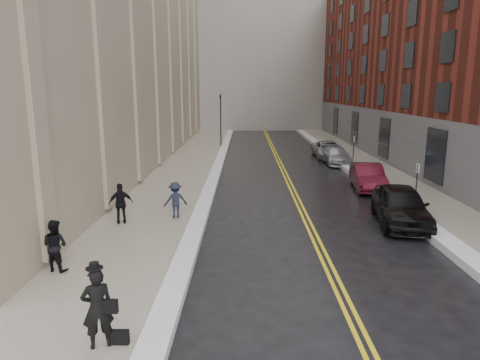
{
  "coord_description": "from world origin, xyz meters",
  "views": [
    {
      "loc": [
        -0.21,
        -11.82,
        5.62
      ],
      "look_at": [
        -0.44,
        7.12,
        1.6
      ],
      "focal_mm": 32.0,
      "sensor_mm": 36.0,
      "label": 1
    }
  ],
  "objects_px": {
    "car_silver_near": "(336,156)",
    "pedestrian_a": "(55,245)",
    "pedestrian_b": "(175,200)",
    "pedestrian_c": "(121,203)",
    "car_maroon": "(368,177)",
    "car_silver_far": "(328,149)",
    "pedestrian_main": "(97,308)",
    "car_black": "(401,205)"
  },
  "relations": [
    {
      "from": "pedestrian_main",
      "to": "pedestrian_b",
      "type": "xyz_separation_m",
      "value": [
        0.13,
        9.56,
        -0.12
      ]
    },
    {
      "from": "car_maroon",
      "to": "pedestrian_main",
      "type": "xyz_separation_m",
      "value": [
        -10.16,
        -15.69,
        0.33
      ]
    },
    {
      "from": "car_maroon",
      "to": "car_silver_near",
      "type": "height_order",
      "value": "car_maroon"
    },
    {
      "from": "pedestrian_main",
      "to": "pedestrian_a",
      "type": "xyz_separation_m",
      "value": [
        -2.66,
        3.98,
        -0.1
      ]
    },
    {
      "from": "car_black",
      "to": "car_silver_near",
      "type": "relative_size",
      "value": 1.1
    },
    {
      "from": "car_silver_near",
      "to": "pedestrian_b",
      "type": "bearing_deg",
      "value": -125.01
    },
    {
      "from": "pedestrian_c",
      "to": "car_silver_far",
      "type": "bearing_deg",
      "value": -141.58
    },
    {
      "from": "car_silver_far",
      "to": "pedestrian_a",
      "type": "relative_size",
      "value": 3.02
    },
    {
      "from": "car_black",
      "to": "pedestrian_c",
      "type": "distance_m",
      "value": 11.73
    },
    {
      "from": "car_maroon",
      "to": "pedestrian_c",
      "type": "xyz_separation_m",
      "value": [
        -12.15,
        -6.96,
        0.27
      ]
    },
    {
      "from": "pedestrian_main",
      "to": "car_silver_near",
      "type": "bearing_deg",
      "value": -135.76
    },
    {
      "from": "car_black",
      "to": "pedestrian_main",
      "type": "relative_size",
      "value": 2.67
    },
    {
      "from": "car_maroon",
      "to": "pedestrian_a",
      "type": "relative_size",
      "value": 2.74
    },
    {
      "from": "car_silver_near",
      "to": "pedestrian_a",
      "type": "relative_size",
      "value": 2.73
    },
    {
      "from": "car_silver_near",
      "to": "pedestrian_main",
      "type": "relative_size",
      "value": 2.43
    },
    {
      "from": "pedestrian_main",
      "to": "pedestrian_c",
      "type": "bearing_deg",
      "value": -100.18
    },
    {
      "from": "car_black",
      "to": "pedestrian_b",
      "type": "distance_m",
      "value": 9.61
    },
    {
      "from": "pedestrian_a",
      "to": "pedestrian_c",
      "type": "xyz_separation_m",
      "value": [
        0.67,
        4.75,
        0.04
      ]
    },
    {
      "from": "car_black",
      "to": "pedestrian_b",
      "type": "relative_size",
      "value": 3.08
    },
    {
      "from": "pedestrian_b",
      "to": "pedestrian_c",
      "type": "xyz_separation_m",
      "value": [
        -2.12,
        -0.83,
        0.06
      ]
    },
    {
      "from": "car_black",
      "to": "car_silver_near",
      "type": "xyz_separation_m",
      "value": [
        0.43,
        15.05,
        -0.18
      ]
    },
    {
      "from": "pedestrian_main",
      "to": "car_maroon",
      "type": "bearing_deg",
      "value": -145.96
    },
    {
      "from": "car_black",
      "to": "pedestrian_a",
      "type": "xyz_separation_m",
      "value": [
        -12.39,
        -5.23,
        0.13
      ]
    },
    {
      "from": "pedestrian_a",
      "to": "pedestrian_b",
      "type": "relative_size",
      "value": 1.03
    },
    {
      "from": "car_black",
      "to": "pedestrian_b",
      "type": "bearing_deg",
      "value": -174.55
    },
    {
      "from": "pedestrian_main",
      "to": "pedestrian_b",
      "type": "height_order",
      "value": "pedestrian_main"
    },
    {
      "from": "car_maroon",
      "to": "car_silver_far",
      "type": "distance_m",
      "value": 11.86
    },
    {
      "from": "car_silver_far",
      "to": "pedestrian_c",
      "type": "xyz_separation_m",
      "value": [
        -12.15,
        -18.82,
        0.32
      ]
    },
    {
      "from": "car_silver_near",
      "to": "pedestrian_b",
      "type": "height_order",
      "value": "pedestrian_b"
    },
    {
      "from": "car_black",
      "to": "pedestrian_b",
      "type": "height_order",
      "value": "pedestrian_b"
    },
    {
      "from": "pedestrian_a",
      "to": "pedestrian_b",
      "type": "xyz_separation_m",
      "value": [
        2.79,
        5.58,
        -0.02
      ]
    },
    {
      "from": "car_silver_near",
      "to": "pedestrian_b",
      "type": "xyz_separation_m",
      "value": [
        -10.03,
        -14.7,
        0.3
      ]
    },
    {
      "from": "car_silver_near",
      "to": "car_silver_far",
      "type": "height_order",
      "value": "car_silver_far"
    },
    {
      "from": "car_maroon",
      "to": "car_silver_near",
      "type": "relative_size",
      "value": 1.0
    },
    {
      "from": "car_silver_near",
      "to": "pedestrian_a",
      "type": "xyz_separation_m",
      "value": [
        -12.82,
        -20.28,
        0.32
      ]
    },
    {
      "from": "car_silver_far",
      "to": "pedestrian_c",
      "type": "relative_size",
      "value": 2.88
    },
    {
      "from": "car_maroon",
      "to": "car_silver_far",
      "type": "bearing_deg",
      "value": 95.82
    },
    {
      "from": "car_maroon",
      "to": "pedestrian_main",
      "type": "distance_m",
      "value": 18.69
    },
    {
      "from": "pedestrian_a",
      "to": "pedestrian_c",
      "type": "distance_m",
      "value": 4.8
    },
    {
      "from": "car_silver_far",
      "to": "pedestrian_b",
      "type": "relative_size",
      "value": 3.1
    },
    {
      "from": "car_black",
      "to": "pedestrian_main",
      "type": "height_order",
      "value": "pedestrian_main"
    },
    {
      "from": "pedestrian_main",
      "to": "pedestrian_c",
      "type": "xyz_separation_m",
      "value": [
        -1.99,
        8.73,
        -0.06
      ]
    }
  ]
}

